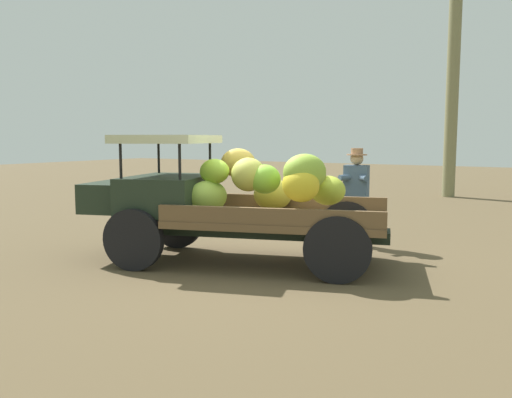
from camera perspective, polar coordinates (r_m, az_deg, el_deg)
The scene contains 3 objects.
ground_plane at distance 7.94m, azimuth -0.71°, elevation -6.81°, with size 60.00×60.00×0.00m, color brown.
truck at distance 7.86m, azimuth -3.66°, elevation 0.03°, with size 4.66×2.79×1.87m.
farmer at distance 9.22m, azimuth 10.60°, elevation 0.88°, with size 0.52×0.48×1.66m.
Camera 1 is at (-4.04, 6.58, 1.83)m, focal length 37.60 mm.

